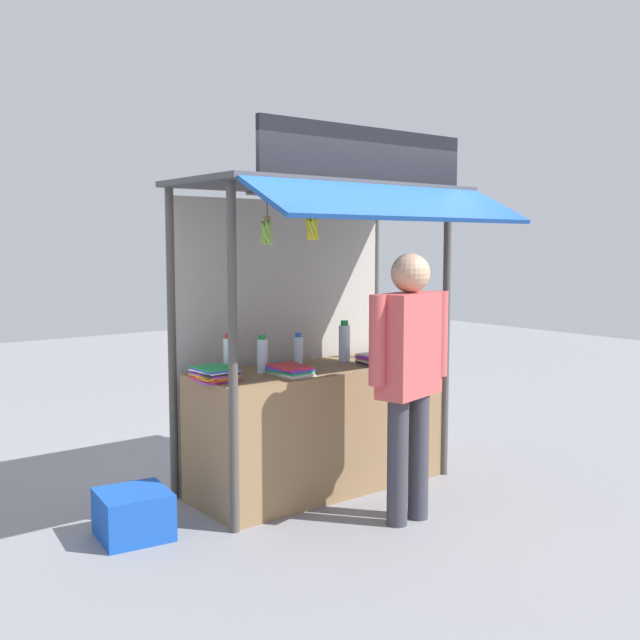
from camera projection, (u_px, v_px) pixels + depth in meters
name	position (u px, v px, depth m)	size (l,w,h in m)	color
ground_plane	(320.00, 487.00, 5.62)	(20.00, 20.00, 0.00)	gray
stall_counter	(320.00, 427.00, 5.57)	(1.94, 0.72, 0.92)	olive
stall_structure	(312.00, 278.00, 5.53)	(2.14, 1.56, 2.60)	#4C4742
water_bottle_front_right	(229.00, 355.00, 5.18)	(0.08, 0.08, 0.29)	silver
water_bottle_back_right	(298.00, 350.00, 5.57)	(0.07, 0.07, 0.25)	silver
water_bottle_right	(344.00, 342.00, 5.77)	(0.09, 0.09, 0.32)	silver
water_bottle_rear_center	(262.00, 355.00, 5.26)	(0.08, 0.08, 0.27)	silver
magazine_stack_far_left	(378.00, 359.00, 5.64)	(0.27, 0.28, 0.08)	purple
magazine_stack_center	(291.00, 370.00, 5.16)	(0.24, 0.31, 0.07)	white
magazine_stack_left	(215.00, 374.00, 4.98)	(0.27, 0.32, 0.09)	purple
banana_bunch_rightmost	(267.00, 232.00, 4.59)	(0.11, 0.11, 0.30)	#332D23
banana_bunch_leftmost	(312.00, 228.00, 4.80)	(0.09, 0.09, 0.27)	#332D23
vendor_person	(409.00, 362.00, 4.82)	(0.67, 0.33, 1.77)	#383842
plastic_crate	(133.00, 514.00, 4.64)	(0.42, 0.42, 0.29)	#194CB2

